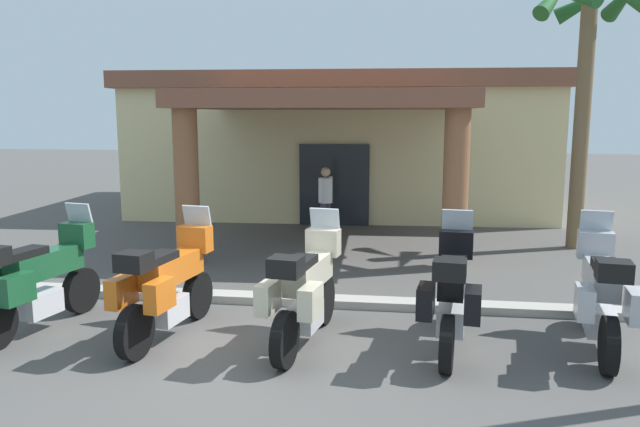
{
  "coord_description": "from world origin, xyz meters",
  "views": [
    {
      "loc": [
        1.81,
        -6.66,
        2.86
      ],
      "look_at": [
        0.4,
        3.41,
        1.2
      ],
      "focal_mm": 34.3,
      "sensor_mm": 36.0,
      "label": 1
    }
  ],
  "objects_px": {
    "motorcycle_silver": "(601,295)",
    "palm_tree_near_portico": "(587,44)",
    "pedestrian": "(326,197)",
    "motorcycle_cream": "(305,290)",
    "motorcycle_black": "(452,293)",
    "motorcycle_orange": "(167,285)",
    "motorcycle_green": "(37,280)",
    "motel_building": "(342,141)"
  },
  "relations": [
    {
      "from": "motorcycle_black",
      "to": "motorcycle_silver",
      "type": "relative_size",
      "value": 1.0
    },
    {
      "from": "motel_building",
      "to": "motorcycle_silver",
      "type": "xyz_separation_m",
      "value": [
        4.34,
        -11.3,
        -1.33
      ]
    },
    {
      "from": "motorcycle_silver",
      "to": "pedestrian",
      "type": "relative_size",
      "value": 1.34
    },
    {
      "from": "motorcycle_green",
      "to": "pedestrian",
      "type": "height_order",
      "value": "pedestrian"
    },
    {
      "from": "motorcycle_silver",
      "to": "pedestrian",
      "type": "xyz_separation_m",
      "value": [
        -4.22,
        6.44,
        0.25
      ]
    },
    {
      "from": "motorcycle_orange",
      "to": "motorcycle_black",
      "type": "height_order",
      "value": "same"
    },
    {
      "from": "motorcycle_cream",
      "to": "palm_tree_near_portico",
      "type": "height_order",
      "value": "palm_tree_near_portico"
    },
    {
      "from": "motorcycle_orange",
      "to": "motorcycle_cream",
      "type": "distance_m",
      "value": 1.79
    },
    {
      "from": "motorcycle_silver",
      "to": "pedestrian",
      "type": "distance_m",
      "value": 7.7
    },
    {
      "from": "motorcycle_green",
      "to": "pedestrian",
      "type": "relative_size",
      "value": 1.34
    },
    {
      "from": "pedestrian",
      "to": "palm_tree_near_portico",
      "type": "height_order",
      "value": "palm_tree_near_portico"
    },
    {
      "from": "motorcycle_cream",
      "to": "motorcycle_black",
      "type": "height_order",
      "value": "same"
    },
    {
      "from": "pedestrian",
      "to": "motorcycle_black",
      "type": "bearing_deg",
      "value": 135.27
    },
    {
      "from": "motel_building",
      "to": "motorcycle_green",
      "type": "xyz_separation_m",
      "value": [
        -2.83,
        -11.63,
        -1.33
      ]
    },
    {
      "from": "motorcycle_green",
      "to": "pedestrian",
      "type": "distance_m",
      "value": 7.38
    },
    {
      "from": "motel_building",
      "to": "motorcycle_orange",
      "type": "distance_m",
      "value": 11.76
    },
    {
      "from": "pedestrian",
      "to": "motel_building",
      "type": "bearing_deg",
      "value": -63.36
    },
    {
      "from": "motel_building",
      "to": "motorcycle_green",
      "type": "height_order",
      "value": "motel_building"
    },
    {
      "from": "motorcycle_cream",
      "to": "pedestrian",
      "type": "xyz_separation_m",
      "value": [
        -0.63,
        6.76,
        0.25
      ]
    },
    {
      "from": "motorcycle_silver",
      "to": "palm_tree_near_portico",
      "type": "bearing_deg",
      "value": -2.89
    },
    {
      "from": "motorcycle_orange",
      "to": "motorcycle_black",
      "type": "bearing_deg",
      "value": -79.22
    },
    {
      "from": "motorcycle_black",
      "to": "palm_tree_near_portico",
      "type": "distance_m",
      "value": 7.82
    },
    {
      "from": "motorcycle_silver",
      "to": "motel_building",
      "type": "bearing_deg",
      "value": 29.9
    },
    {
      "from": "motel_building",
      "to": "palm_tree_near_portico",
      "type": "xyz_separation_m",
      "value": [
        5.6,
        -5.26,
        2.24
      ]
    },
    {
      "from": "pedestrian",
      "to": "palm_tree_near_portico",
      "type": "bearing_deg",
      "value": -158.9
    },
    {
      "from": "motorcycle_silver",
      "to": "motorcycle_black",
      "type": "bearing_deg",
      "value": 105.13
    },
    {
      "from": "motorcycle_green",
      "to": "palm_tree_near_portico",
      "type": "xyz_separation_m",
      "value": [
        8.43,
        6.37,
        3.58
      ]
    },
    {
      "from": "motel_building",
      "to": "motorcycle_green",
      "type": "bearing_deg",
      "value": -106.23
    },
    {
      "from": "motel_building",
      "to": "palm_tree_near_portico",
      "type": "relative_size",
      "value": 2.07
    },
    {
      "from": "motorcycle_cream",
      "to": "motorcycle_black",
      "type": "xyz_separation_m",
      "value": [
        1.79,
        0.12,
        0.0
      ]
    },
    {
      "from": "motorcycle_green",
      "to": "motorcycle_silver",
      "type": "xyz_separation_m",
      "value": [
        7.17,
        0.32,
        0.0
      ]
    },
    {
      "from": "motorcycle_silver",
      "to": "palm_tree_near_portico",
      "type": "height_order",
      "value": "palm_tree_near_portico"
    },
    {
      "from": "motorcycle_cream",
      "to": "motorcycle_silver",
      "type": "height_order",
      "value": "same"
    },
    {
      "from": "motorcycle_orange",
      "to": "pedestrian",
      "type": "height_order",
      "value": "pedestrian"
    },
    {
      "from": "motel_building",
      "to": "motorcycle_silver",
      "type": "distance_m",
      "value": 12.18
    },
    {
      "from": "motel_building",
      "to": "motorcycle_black",
      "type": "relative_size",
      "value": 5.54
    },
    {
      "from": "pedestrian",
      "to": "motorcycle_cream",
      "type": "bearing_deg",
      "value": 120.54
    },
    {
      "from": "motorcycle_cream",
      "to": "motorcycle_orange",
      "type": "bearing_deg",
      "value": 99.18
    },
    {
      "from": "motorcycle_orange",
      "to": "palm_tree_near_portico",
      "type": "xyz_separation_m",
      "value": [
        6.64,
        6.38,
        3.58
      ]
    },
    {
      "from": "pedestrian",
      "to": "motorcycle_silver",
      "type": "bearing_deg",
      "value": 148.42
    },
    {
      "from": "motorcycle_black",
      "to": "pedestrian",
      "type": "xyz_separation_m",
      "value": [
        -2.43,
        6.64,
        0.25
      ]
    },
    {
      "from": "motorcycle_black",
      "to": "motorcycle_orange",
      "type": "bearing_deg",
      "value": 99.34
    }
  ]
}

